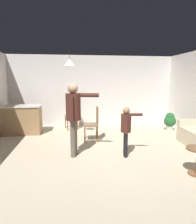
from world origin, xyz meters
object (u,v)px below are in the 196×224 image
(person_adult, at_px, (74,112))
(dining_chair_near_wall, at_px, (73,114))
(kitchen_counter, at_px, (22,120))
(person_child, at_px, (126,126))
(potted_plant_corner, at_px, (170,121))
(dining_chair_by_counter, at_px, (93,122))

(person_adult, xyz_separation_m, dining_chair_near_wall, (-0.03, 2.59, -0.51))
(kitchen_counter, relative_size, person_adult, 0.74)
(person_adult, distance_m, person_child, 1.25)
(person_child, height_order, potted_plant_corner, person_child)
(kitchen_counter, distance_m, potted_plant_corner, 5.09)
(dining_chair_by_counter, height_order, dining_chair_near_wall, same)
(potted_plant_corner, bearing_deg, dining_chair_by_counter, -163.38)
(person_child, bearing_deg, person_adult, -90.65)
(person_child, distance_m, potted_plant_corner, 3.08)
(dining_chair_by_counter, distance_m, potted_plant_corner, 2.95)
(person_child, distance_m, dining_chair_by_counter, 1.46)
(kitchen_counter, xyz_separation_m, person_adult, (1.71, -2.11, 0.58))
(kitchen_counter, height_order, dining_chair_by_counter, dining_chair_by_counter)
(kitchen_counter, bearing_deg, dining_chair_by_counter, -24.01)
(kitchen_counter, relative_size, person_child, 1.08)
(person_child, relative_size, dining_chair_near_wall, 1.17)
(person_child, relative_size, dining_chair_by_counter, 1.17)
(kitchen_counter, distance_m, dining_chair_near_wall, 1.75)
(kitchen_counter, distance_m, person_child, 3.72)
(kitchen_counter, xyz_separation_m, potted_plant_corner, (5.08, -0.17, -0.13))
(person_adult, distance_m, dining_chair_by_counter, 1.33)
(dining_chair_by_counter, xyz_separation_m, potted_plant_corner, (2.82, 0.84, -0.20))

